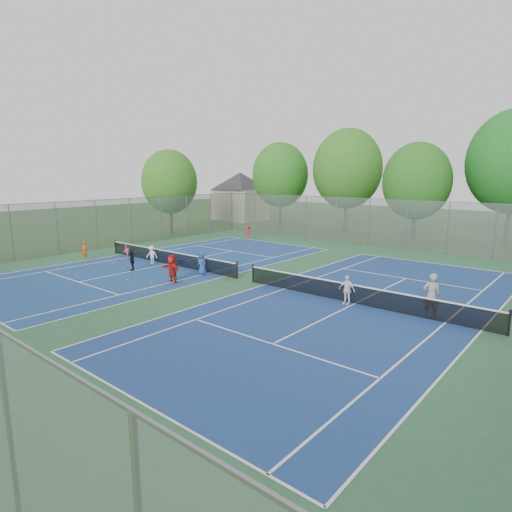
{
  "coord_description": "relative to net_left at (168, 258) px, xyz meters",
  "views": [
    {
      "loc": [
        15.92,
        -17.98,
        6.12
      ],
      "look_at": [
        0.0,
        1.0,
        1.3
      ],
      "focal_mm": 30.0,
      "sensor_mm": 36.0,
      "label": 1
    }
  ],
  "objects": [
    {
      "name": "tennis_ball_8",
      "position": [
        -3.13,
        -2.13,
        -0.42
      ],
      "size": [
        0.07,
        0.07,
        0.07
      ],
      "primitive_type": "sphere",
      "color": "#CAD230",
      "rests_on": "ground"
    },
    {
      "name": "ball_crate",
      "position": [
        0.57,
        0.63,
        -0.3
      ],
      "size": [
        0.43,
        0.43,
        0.31
      ],
      "primitive_type": "cube",
      "rotation": [
        0.0,
        0.0,
        0.18
      ],
      "color": "#1844B6",
      "rests_on": "ground"
    },
    {
      "name": "tree_side_w",
      "position": [
        -12.0,
        10.0,
        4.79
      ],
      "size": [
        5.6,
        5.6,
        8.47
      ],
      "color": "#443326",
      "rests_on": "ground"
    },
    {
      "name": "tennis_ball_10",
      "position": [
        3.1,
        -1.77,
        -0.42
      ],
      "size": [
        0.07,
        0.07,
        0.07
      ],
      "primitive_type": "sphere",
      "color": "yellow",
      "rests_on": "ground"
    },
    {
      "name": "net_left",
      "position": [
        0.0,
        0.0,
        0.0
      ],
      "size": [
        12.87,
        0.1,
        0.91
      ],
      "primitive_type": "cube",
      "color": "black",
      "rests_on": "ground"
    },
    {
      "name": "tennis_ball_3",
      "position": [
        -1.15,
        -2.76,
        -0.42
      ],
      "size": [
        0.07,
        0.07,
        0.07
      ],
      "primitive_type": "sphere",
      "color": "#C1DD33",
      "rests_on": "ground"
    },
    {
      "name": "court_left",
      "position": [
        0.0,
        0.0,
        -0.44
      ],
      "size": [
        10.97,
        23.77,
        0.01
      ],
      "primitive_type": "cube",
      "color": "navy",
      "rests_on": "court_pad"
    },
    {
      "name": "student_f",
      "position": [
        4.24,
        -3.07,
        0.36
      ],
      "size": [
        1.55,
        0.6,
        1.64
      ],
      "primitive_type": "imported",
      "rotation": [
        0.0,
        0.0,
        -0.08
      ],
      "color": "red",
      "rests_on": "ground"
    },
    {
      "name": "tennis_ball_2",
      "position": [
        -2.34,
        -5.88,
        -0.42
      ],
      "size": [
        0.07,
        0.07,
        0.07
      ],
      "primitive_type": "sphere",
      "color": "#BECC2F",
      "rests_on": "ground"
    },
    {
      "name": "tennis_ball_4",
      "position": [
        -4.21,
        -3.69,
        -0.42
      ],
      "size": [
        0.07,
        0.07,
        0.07
      ],
      "primitive_type": "sphere",
      "color": "yellow",
      "rests_on": "ground"
    },
    {
      "name": "fence_west",
      "position": [
        -9.0,
        0.0,
        1.54
      ],
      "size": [
        0.1,
        32.0,
        4.0
      ],
      "primitive_type": "cube",
      "rotation": [
        0.0,
        0.0,
        1.57
      ],
      "color": "gray",
      "rests_on": "ground"
    },
    {
      "name": "student_c",
      "position": [
        -0.96,
        -0.6,
        0.17
      ],
      "size": [
        0.93,
        0.77,
        1.25
      ],
      "primitive_type": "imported",
      "rotation": [
        0.0,
        0.0,
        0.46
      ],
      "color": "white",
      "rests_on": "ground"
    },
    {
      "name": "tennis_ball_7",
      "position": [
        -2.99,
        -2.4,
        -0.42
      ],
      "size": [
        0.07,
        0.07,
        0.07
      ],
      "primitive_type": "sphere",
      "color": "#C3EB36",
      "rests_on": "ground"
    },
    {
      "name": "student_b",
      "position": [
        -4.02,
        -0.6,
        0.05
      ],
      "size": [
        0.59,
        0.53,
        1.0
      ],
      "primitive_type": "imported",
      "rotation": [
        0.0,
        0.0,
        -0.36
      ],
      "color": "pink",
      "rests_on": "ground"
    },
    {
      "name": "child_far_baseline",
      "position": [
        -3.58,
        12.48,
        0.15
      ],
      "size": [
        0.89,
        0.68,
        1.22
      ],
      "primitive_type": "imported",
      "rotation": [
        0.0,
        0.0,
        3.46
      ],
      "color": "#B31929",
      "rests_on": "ground"
    },
    {
      "name": "tennis_ball_9",
      "position": [
        0.21,
        -4.54,
        -0.42
      ],
      "size": [
        0.07,
        0.07,
        0.07
      ],
      "primitive_type": "sphere",
      "color": "#D9F438",
      "rests_on": "ground"
    },
    {
      "name": "tennis_ball_6",
      "position": [
        3.46,
        -3.96,
        -0.42
      ],
      "size": [
        0.07,
        0.07,
        0.07
      ],
      "primitive_type": "sphere",
      "color": "#C6E234",
      "rests_on": "ground"
    },
    {
      "name": "tennis_ball_5",
      "position": [
        -4.32,
        -5.6,
        -0.42
      ],
      "size": [
        0.07,
        0.07,
        0.07
      ],
      "primitive_type": "sphere",
      "color": "#ADC52D",
      "rests_on": "ground"
    },
    {
      "name": "ground",
      "position": [
        7.0,
        0.0,
        -0.46
      ],
      "size": [
        120.0,
        120.0,
        0.0
      ],
      "primitive_type": "plane",
      "color": "#2B4F18",
      "rests_on": "ground"
    },
    {
      "name": "teen_court_b",
      "position": [
        13.69,
        -0.3,
        0.25
      ],
      "size": [
        0.83,
        0.35,
        1.41
      ],
      "primitive_type": "imported",
      "rotation": [
        0.0,
        0.0,
        -0.01
      ],
      "color": "white",
      "rests_on": "ground"
    },
    {
      "name": "tennis_ball_0",
      "position": [
        -1.16,
        -5.84,
        -0.42
      ],
      "size": [
        0.07,
        0.07,
        0.07
      ],
      "primitive_type": "sphere",
      "color": "#BACA2F",
      "rests_on": "ground"
    },
    {
      "name": "fence_north",
      "position": [
        7.0,
        16.0,
        1.54
      ],
      "size": [
        32.0,
        0.1,
        4.0
      ],
      "primitive_type": "cube",
      "color": "gray",
      "rests_on": "ground"
    },
    {
      "name": "student_d",
      "position": [
        -0.16,
        -2.72,
        0.18
      ],
      "size": [
        0.8,
        0.55,
        1.27
      ],
      "primitive_type": "imported",
      "rotation": [
        0.0,
        0.0,
        -0.36
      ],
      "color": "black",
      "rests_on": "ground"
    },
    {
      "name": "tennis_ball_1",
      "position": [
        1.83,
        -4.4,
        -0.42
      ],
      "size": [
        0.07,
        0.07,
        0.07
      ],
      "primitive_type": "sphere",
      "color": "#D5F138",
      "rests_on": "ground"
    },
    {
      "name": "house",
      "position": [
        -15.0,
        24.0,
        3.76
      ],
      "size": [
        11.03,
        11.03,
        7.3
      ],
      "color": "#B7A88C",
      "rests_on": "ground"
    },
    {
      "name": "tennis_ball_11",
      "position": [
        2.4,
        -4.55,
        -0.42
      ],
      "size": [
        0.07,
        0.07,
        0.07
      ],
      "primitive_type": "sphere",
      "color": "#BFE034",
      "rests_on": "ground"
    },
    {
      "name": "student_a",
      "position": [
        -5.68,
        -2.91,
        0.22
      ],
      "size": [
        0.56,
        0.45,
        1.35
      ],
      "primitive_type": "imported",
      "rotation": [
        0.0,
        0.0,
        0.29
      ],
      "color": "#BF5211",
      "rests_on": "ground"
    },
    {
      "name": "student_e",
      "position": [
        4.02,
        -0.6,
        0.25
      ],
      "size": [
        0.72,
        0.49,
        1.41
      ],
      "primitive_type": "imported",
      "rotation": [
        0.0,
        0.0,
        -0.07
      ],
      "color": "#274791",
      "rests_on": "ground"
    },
    {
      "name": "tree_nc",
      "position": [
        9.0,
        21.0,
        4.94
      ],
      "size": [
        6.0,
        6.0,
        8.85
      ],
      "color": "#443326",
      "rests_on": "ground"
    },
    {
      "name": "net_right",
      "position": [
        14.0,
        0.0,
        0.0
      ],
      "size": [
        12.87,
        0.1,
        0.91
      ],
      "primitive_type": "cube",
      "color": "black",
      "rests_on": "ground"
    },
    {
      "name": "ball_hopper",
      "position": [
        3.8,
        -2.62,
        -0.19
      ],
      "size": [
        0.33,
        0.33,
        0.52
      ],
      "primitive_type": "cube",
      "rotation": [
        0.0,
        0.0,
        0.26
      ],
      "color": "#248536",
      "rests_on": "ground"
    },
    {
      "name": "instructor",
      "position": [
        17.36,
        0.33,
        0.52
      ],
      "size": [
        0.85,
        0.76,
        1.95
      ],
      "primitive_type": "imported",
      "rotation": [
        0.0,
        0.0,
        3.66
      ],
      "color": "gray",
      "rests_on": "ground"
    },
    {
      "name": "tree_nl",
      "position": [
        1.0,
        23.0,
        6.09
      ],
      "size": [
        7.2,
        7.2,
        10.69
      ],
      "color": "#443326",
      "rests_on": "ground"
    },
    {
      "name": "court_right",
      "position": [
        14.0,
        0.0,
        -0.44
      ],
      "size": [
        10.97,
        23.77,
        0.01
      ],
      "primitive_type": "cube",
      "color": "navy",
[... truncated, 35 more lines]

